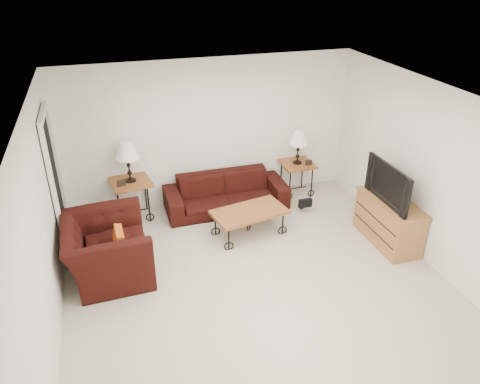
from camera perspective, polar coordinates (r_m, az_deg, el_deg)
name	(u,v)px	position (r m, az deg, el deg)	size (l,w,h in m)	color
ground	(255,279)	(6.47, 1.84, -10.66)	(5.00, 5.00, 0.00)	#B8AC9D
wall_back	(209,132)	(7.98, -3.80, 7.32)	(5.00, 0.02, 2.50)	silver
wall_front	(359,344)	(3.96, 14.33, -17.54)	(5.00, 0.02, 2.50)	silver
wall_left	(42,230)	(5.59, -23.10, -4.35)	(0.02, 5.00, 2.50)	silver
wall_right	(428,174)	(6.93, 22.01, 2.06)	(0.02, 5.00, 2.50)	silver
ceiling	(258,101)	(5.30, 2.25, 11.11)	(5.00, 5.00, 0.00)	white
doorway	(55,185)	(7.15, -21.67, 0.84)	(0.08, 0.94, 2.04)	black
sofa	(226,193)	(7.97, -1.72, -0.11)	(2.07, 0.81, 0.61)	black
side_table_left	(133,199)	(7.91, -13.00, -0.84)	(0.61, 0.61, 0.67)	brown
side_table_right	(296,178)	(8.54, 6.90, 1.69)	(0.56, 0.56, 0.61)	brown
lamp_left	(128,162)	(7.62, -13.53, 3.59)	(0.38, 0.38, 0.67)	black
lamp_right	(298,147)	(8.29, 7.14, 5.47)	(0.34, 0.34, 0.61)	black
photo_frame_left	(121,183)	(7.59, -14.32, 1.08)	(0.13, 0.02, 0.11)	black
photo_frame_right	(309,163)	(8.33, 8.39, 3.58)	(0.12, 0.02, 0.10)	black
coffee_table	(249,223)	(7.29, 1.13, -3.76)	(1.13, 0.61, 0.42)	brown
armchair	(107,249)	(6.58, -15.96, -6.73)	(1.26, 1.10, 0.82)	black
throw_pillow	(118,242)	(6.48, -14.75, -5.97)	(0.37, 0.10, 0.37)	orange
tv_stand	(388,222)	(7.40, 17.70, -3.47)	(0.48, 1.16, 0.70)	olive
television	(394,183)	(7.09, 18.31, 1.01)	(1.04, 0.14, 0.60)	black
backpack	(302,198)	(8.04, 7.64, -0.67)	(0.36, 0.27, 0.46)	black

